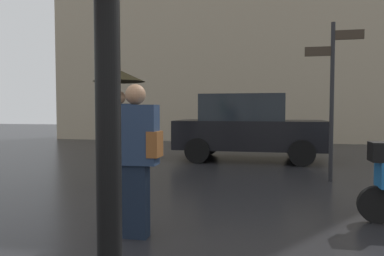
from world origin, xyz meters
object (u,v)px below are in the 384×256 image
at_px(pedestrian_with_umbrella, 119,98).
at_px(street_signpost, 332,86).
at_px(parked_car_left, 247,127).
at_px(pedestrian_with_bag, 137,151).

height_order(pedestrian_with_umbrella, street_signpost, street_signpost).
bearing_deg(street_signpost, parked_car_left, 122.35).
xyz_separation_m(pedestrian_with_umbrella, parked_car_left, (2.19, 3.88, -0.69)).
distance_m(pedestrian_with_umbrella, parked_car_left, 4.51).
relative_size(pedestrian_with_bag, parked_car_left, 0.41).
xyz_separation_m(pedestrian_with_bag, street_signpost, (2.64, 3.71, 0.92)).
relative_size(pedestrian_with_umbrella, street_signpost, 0.70).
bearing_deg(pedestrian_with_umbrella, street_signpost, -126.51).
bearing_deg(street_signpost, pedestrian_with_umbrella, -164.54).
height_order(pedestrian_with_bag, parked_car_left, parked_car_left).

